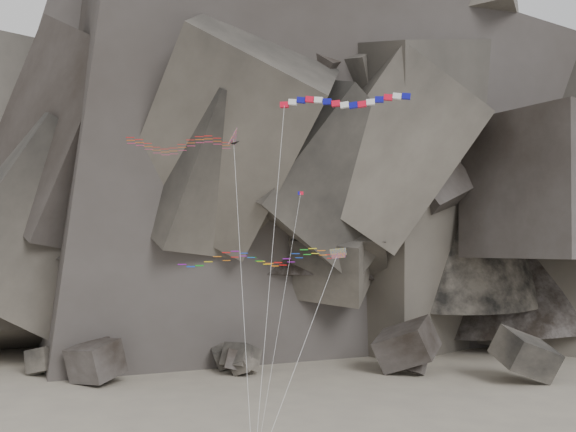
{
  "coord_description": "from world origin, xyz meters",
  "views": [
    {
      "loc": [
        -2.51,
        -57.09,
        19.39
      ],
      "look_at": [
        -1.02,
        6.0,
        21.6
      ],
      "focal_mm": 40.0,
      "sensor_mm": 36.0,
      "label": 1
    }
  ],
  "objects_px": {
    "delta_kite": "(175,143)",
    "pennant_kite": "(289,260)",
    "banner_kite": "(344,103)",
    "parafoil_kite": "(254,257)"
  },
  "relations": [
    {
      "from": "pennant_kite",
      "to": "delta_kite",
      "type": "bearing_deg",
      "value": 175.36
    },
    {
      "from": "parafoil_kite",
      "to": "delta_kite",
      "type": "bearing_deg",
      "value": -169.44
    },
    {
      "from": "banner_kite",
      "to": "pennant_kite",
      "type": "height_order",
      "value": "banner_kite"
    },
    {
      "from": "banner_kite",
      "to": "parafoil_kite",
      "type": "bearing_deg",
      "value": 176.99
    },
    {
      "from": "delta_kite",
      "to": "pennant_kite",
      "type": "xyz_separation_m",
      "value": [
        10.42,
        -2.14,
        -10.56
      ]
    },
    {
      "from": "pennant_kite",
      "to": "parafoil_kite",
      "type": "bearing_deg",
      "value": 156.14
    },
    {
      "from": "delta_kite",
      "to": "pennant_kite",
      "type": "height_order",
      "value": "delta_kite"
    },
    {
      "from": "delta_kite",
      "to": "banner_kite",
      "type": "relative_size",
      "value": 0.92
    },
    {
      "from": "delta_kite",
      "to": "parafoil_kite",
      "type": "distance_m",
      "value": 12.71
    },
    {
      "from": "banner_kite",
      "to": "delta_kite",
      "type": "bearing_deg",
      "value": -176.82
    }
  ]
}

